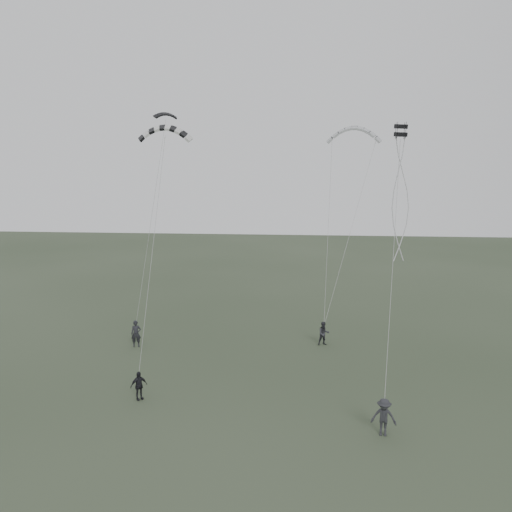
# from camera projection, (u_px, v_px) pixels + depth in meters

# --- Properties ---
(ground) EXTENTS (140.00, 140.00, 0.00)m
(ground) POSITION_uv_depth(u_px,v_px,m) (217.00, 394.00, 27.71)
(ground) COLOR #2D3925
(ground) RESTS_ON ground
(flyer_left) EXTENTS (0.77, 0.60, 1.89)m
(flyer_left) POSITION_uv_depth(u_px,v_px,m) (136.00, 334.00, 35.09)
(flyer_left) COLOR black
(flyer_left) RESTS_ON ground
(flyer_right) EXTENTS (0.96, 0.83, 1.70)m
(flyer_right) POSITION_uv_depth(u_px,v_px,m) (324.00, 333.00, 35.41)
(flyer_right) COLOR #28292E
(flyer_right) RESTS_ON ground
(flyer_center) EXTENTS (0.96, 0.89, 1.58)m
(flyer_center) POSITION_uv_depth(u_px,v_px,m) (139.00, 386.00, 26.98)
(flyer_center) COLOR black
(flyer_center) RESTS_ON ground
(flyer_far) EXTENTS (1.26, 0.84, 1.81)m
(flyer_far) POSITION_uv_depth(u_px,v_px,m) (384.00, 417.00, 23.30)
(flyer_far) COLOR #252529
(flyer_far) RESTS_ON ground
(kite_dark_small) EXTENTS (1.73, 1.41, 0.68)m
(kite_dark_small) POSITION_uv_depth(u_px,v_px,m) (166.00, 114.00, 35.63)
(kite_dark_small) COLOR black
(kite_dark_small) RESTS_ON flyer_left
(kite_pale_large) EXTENTS (4.38, 1.96, 1.90)m
(kite_pale_large) POSITION_uv_depth(u_px,v_px,m) (354.00, 128.00, 39.07)
(kite_pale_large) COLOR #A6A8AB
(kite_pale_large) RESTS_ON flyer_right
(kite_striped) EXTENTS (3.27, 1.67, 1.42)m
(kite_striped) POSITION_uv_depth(u_px,v_px,m) (165.00, 128.00, 29.73)
(kite_striped) COLOR black
(kite_striped) RESTS_ON flyer_center
(kite_box) EXTENTS (0.74, 0.78, 0.73)m
(kite_box) POSITION_uv_depth(u_px,v_px,m) (401.00, 130.00, 28.32)
(kite_box) COLOR black
(kite_box) RESTS_ON flyer_far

